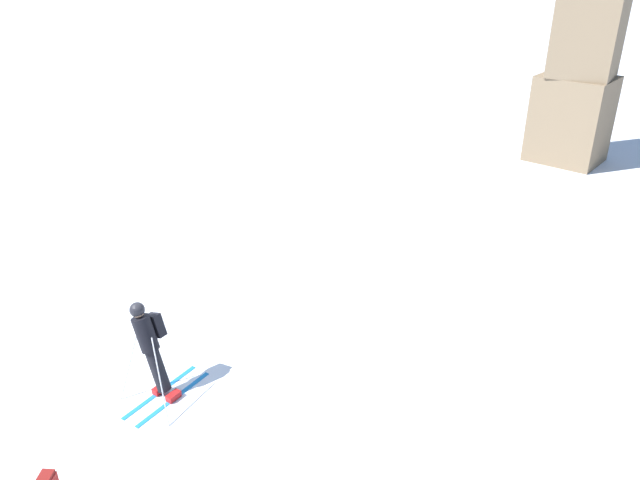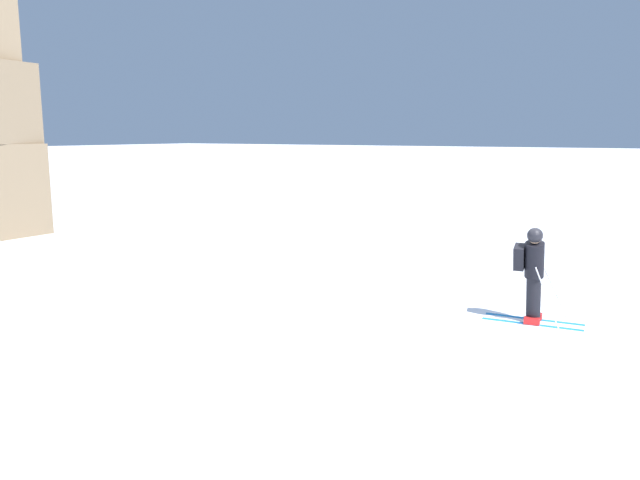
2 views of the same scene
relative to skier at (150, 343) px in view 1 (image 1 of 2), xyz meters
The scene contains 3 objects.
ground_plane 1.11m from the skier, behind, with size 300.00×300.00×0.00m, color white.
skier is the anchor object (origin of this frame).
rock_pillar 18.32m from the skier, 86.88° to the left, with size 2.52×2.21×9.02m.
Camera 1 is at (8.75, -5.18, 7.82)m, focal length 35.00 mm.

